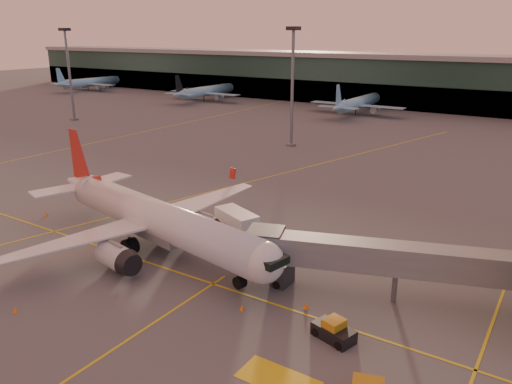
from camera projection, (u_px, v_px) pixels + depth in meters
The scene contains 15 objects.
ground at pixel (142, 291), 49.22m from camera, with size 600.00×600.00×0.00m, color #4C4F54.
taxi_markings at pixel (294, 176), 88.55m from camera, with size 100.12×173.00×0.01m.
terminal at pixel (461, 84), 159.80m from camera, with size 400.00×20.00×17.60m.
mast_west_far at pixel (69, 68), 140.90m from camera, with size 2.40×2.40×25.60m.
mast_west_near at pixel (292, 79), 107.78m from camera, with size 2.40×2.40×25.60m.
distant_aircraft_row at pixel (370, 115), 154.36m from camera, with size 290.00×34.00×13.00m.
main_airplane at pixel (153, 218), 57.55m from camera, with size 39.63×35.98×12.02m.
jet_bridge at pixel (414, 263), 45.85m from camera, with size 28.96×12.45×5.92m.
catering_truck at pixel (237, 228), 58.26m from camera, with size 6.44×4.62×4.59m.
pushback_tug at pixel (334, 331), 41.32m from camera, with size 3.93×2.79×1.83m.
cone_nose at pixel (306, 306), 46.02m from camera, with size 0.50×0.50×0.63m.
cone_tail at pixel (47, 214), 69.36m from camera, with size 0.46×0.46×0.59m.
cone_wing_right at pixel (15, 309), 45.43m from camera, with size 0.45×0.45×0.57m.
cone_wing_left at pixel (234, 207), 72.34m from camera, with size 0.39×0.39×0.50m.
cone_fwd at pixel (242, 307), 45.80m from camera, with size 0.42×0.42×0.53m.
Camera 1 is at (33.37, -30.66, 24.33)m, focal length 35.00 mm.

